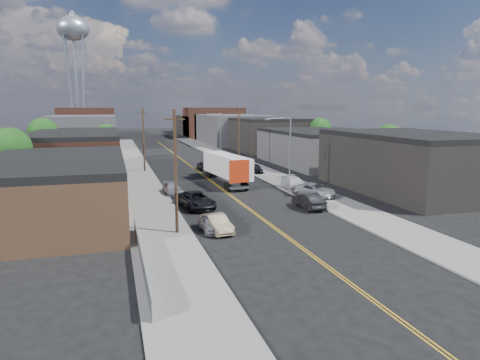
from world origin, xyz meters
TOP-DOWN VIEW (x-y plane):
  - ground at (0.00, 60.00)m, footprint 260.00×260.00m
  - centerline at (0.00, 45.00)m, footprint 0.32×120.00m
  - sidewalk_left at (-9.50, 45.00)m, footprint 5.00×140.00m
  - sidewalk_right at (9.50, 45.00)m, footprint 5.00×140.00m
  - warehouse_tan at (-18.00, 18.00)m, footprint 12.00×22.00m
  - warehouse_brown at (-18.00, 44.00)m, footprint 12.00×26.00m
  - industrial_right_a at (21.99, 20.00)m, footprint 14.00×22.00m
  - industrial_right_b at (22.00, 46.00)m, footprint 14.00×24.00m
  - industrial_right_c at (22.00, 72.00)m, footprint 14.00×22.00m
  - skyline_left_a at (-20.00, 95.00)m, footprint 16.00×30.00m
  - skyline_right_a at (20.00, 95.00)m, footprint 16.00×30.00m
  - skyline_left_b at (-20.00, 120.00)m, footprint 16.00×26.00m
  - skyline_right_b at (20.00, 120.00)m, footprint 16.00×26.00m
  - skyline_left_c at (-20.00, 140.00)m, footprint 16.00×40.00m
  - skyline_right_c at (20.00, 140.00)m, footprint 16.00×40.00m
  - water_tower at (-22.00, 110.00)m, footprint 9.00×9.00m
  - streetlight_near at (7.60, 25.00)m, footprint 3.39×0.25m
  - streetlight_far at (7.60, 60.00)m, footprint 3.39×0.25m
  - utility_pole_left_near at (-8.20, 10.00)m, footprint 1.60×0.26m
  - utility_pole_left_far at (-8.20, 45.00)m, footprint 1.60×0.26m
  - utility_pole_right at (8.20, 48.00)m, footprint 1.60×0.26m
  - chainlink_fence at (-11.50, 3.50)m, footprint 0.05×16.00m
  - tree_left_near at (-23.94, 30.00)m, footprint 4.85×4.76m
  - tree_left_mid at (-23.94, 55.00)m, footprint 5.10×5.04m
  - tree_left_far at (-13.94, 62.00)m, footprint 4.35×4.20m
  - tree_right_near at (30.06, 36.00)m, footprint 4.60×4.48m
  - tree_right_far at (30.06, 60.00)m, footprint 4.85×4.76m
  - semi_truck at (1.50, 32.41)m, footprint 3.88×15.21m
  - car_left_a at (-5.44, 9.88)m, footprint 1.72×4.03m
  - car_left_b at (-5.00, 9.68)m, footprint 2.08×4.54m
  - car_left_c at (-5.00, 18.44)m, footprint 3.46×6.21m
  - car_left_d at (-6.40, 26.00)m, footprint 2.11×4.65m
  - car_right_oncoming at (5.86, 15.04)m, footprint 1.76×4.74m
  - car_right_lot_a at (8.69, 19.58)m, footprint 4.42×5.88m
  - car_right_lot_b at (8.20, 24.00)m, footprint 2.47×5.39m
  - car_right_lot_c at (8.20, 38.54)m, footprint 1.71×3.88m
  - car_ahead_truck at (1.50, 44.40)m, footprint 2.26×4.74m

SIDE VIEW (x-z plane):
  - ground at x=0.00m, z-range 0.00..0.00m
  - centerline at x=0.00m, z-range 0.00..0.01m
  - sidewalk_left at x=-9.50m, z-range 0.00..0.15m
  - sidewalk_right at x=9.50m, z-range 0.00..0.15m
  - car_ahead_truck at x=1.50m, z-range 0.00..1.31m
  - chainlink_fence at x=-11.50m, z-range 0.04..1.27m
  - car_left_d at x=-6.40m, z-range 0.00..1.32m
  - car_left_a at x=-5.44m, z-range 0.00..1.36m
  - car_left_b at x=-5.00m, z-range 0.00..1.44m
  - car_right_oncoming at x=5.86m, z-range 0.00..1.55m
  - car_right_lot_c at x=8.20m, z-range 0.15..1.45m
  - car_left_c at x=-5.00m, z-range 0.00..1.64m
  - car_right_lot_a at x=8.69m, z-range 0.15..1.64m
  - car_right_lot_b at x=8.20m, z-range 0.15..1.68m
  - semi_truck at x=1.50m, z-range 0.27..4.18m
  - warehouse_tan at x=-18.00m, z-range 0.00..5.60m
  - industrial_right_b at x=22.00m, z-range 0.00..6.10m
  - warehouse_brown at x=-18.00m, z-range 0.00..6.60m
  - skyline_left_c at x=-20.00m, z-range 0.00..7.00m
  - skyline_right_c at x=20.00m, z-range 0.00..7.00m
  - industrial_right_a at x=21.99m, z-range 0.00..7.10m
  - industrial_right_c at x=22.00m, z-range 0.00..7.60m
  - skyline_left_a at x=-20.00m, z-range 0.00..8.00m
  - skyline_right_a at x=20.00m, z-range 0.00..8.00m
  - tree_left_far at x=-13.94m, z-range 1.08..8.05m
  - tree_right_near at x=30.06m, z-range 1.15..8.59m
  - skyline_left_b at x=-20.00m, z-range 0.00..10.00m
  - skyline_right_b at x=20.00m, z-range 0.00..10.00m
  - utility_pole_left_near at x=-8.20m, z-range 0.14..10.14m
  - utility_pole_left_far at x=-8.20m, z-range 0.14..10.14m
  - utility_pole_right at x=8.20m, z-range 0.14..10.14m
  - tree_left_near at x=-23.94m, z-range 1.22..9.13m
  - tree_right_far at x=30.06m, z-range 1.22..9.13m
  - streetlight_near at x=7.60m, z-range 0.83..9.83m
  - streetlight_far at x=7.60m, z-range 0.83..9.83m
  - tree_left_mid at x=-23.94m, z-range 1.30..9.67m
  - water_tower at x=-22.00m, z-range 12.20..49.10m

